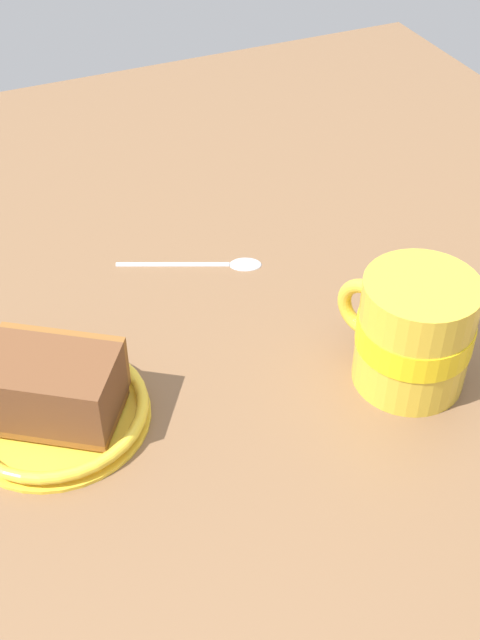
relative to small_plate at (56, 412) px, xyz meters
The scene contains 5 objects.
ground_plane 10.75cm from the small_plate, 12.26° to the left, with size 110.60×110.60×3.82cm, color brown.
small_plate is the anchor object (origin of this frame).
cake_slice 2.50cm from the small_plate, 56.10° to the left, with size 11.65×10.84×5.23cm.
tea_mug 27.47cm from the small_plate, 13.90° to the right, with size 8.87×10.92×9.38cm.
teaspoon 22.57cm from the small_plate, 34.86° to the left, with size 12.90×6.51×0.80cm.
Camera 1 is at (-14.43, -46.41, 46.08)cm, focal length 46.45 mm.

